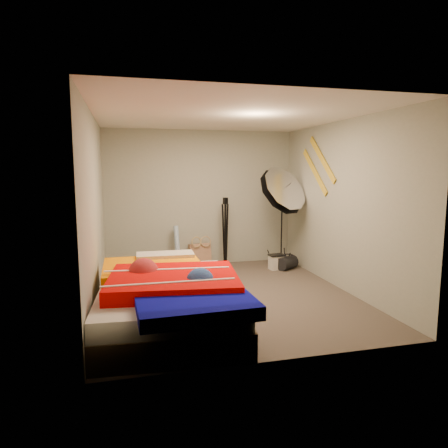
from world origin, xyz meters
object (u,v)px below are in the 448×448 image
object	(u,v)px
photo_umbrella	(281,192)
camera_tripod	(225,227)
wrapping_roll	(177,247)
camera_case	(277,262)
duffel_bag	(287,263)
bed	(169,298)
tote_bag	(200,254)

from	to	relation	value
photo_umbrella	camera_tripod	xyz separation A→B (m)	(-0.89, 0.45, -0.65)
wrapping_roll	camera_case	size ratio (longest dim) A/B	3.08
duffel_bag	camera_tripod	xyz separation A→B (m)	(-1.03, 0.46, 0.62)
wrapping_roll	bed	world-z (taller)	wrapping_roll
tote_bag	wrapping_roll	bearing A→B (deg)	-172.07
tote_bag	bed	xyz separation A→B (m)	(-0.88, -2.77, 0.12)
camera_case	wrapping_roll	bearing A→B (deg)	156.75
camera_tripod	bed	bearing A→B (deg)	-117.23
wrapping_roll	bed	bearing A→B (deg)	-99.39
bed	photo_umbrella	xyz separation A→B (m)	(2.20, 2.10, 1.06)
camera_tripod	photo_umbrella	bearing A→B (deg)	-26.84
tote_bag	photo_umbrella	size ratio (longest dim) A/B	0.21
wrapping_roll	camera_tripod	size ratio (longest dim) A/B	0.61
photo_umbrella	camera_tripod	bearing A→B (deg)	153.16
bed	camera_tripod	world-z (taller)	camera_tripod
duffel_bag	photo_umbrella	xyz separation A→B (m)	(-0.15, 0.01, 1.27)
duffel_bag	bed	xyz separation A→B (m)	(-2.35, -2.09, 0.21)
wrapping_roll	camera_case	bearing A→B (deg)	-16.49
tote_bag	bed	size ratio (longest dim) A/B	0.17
bed	photo_umbrella	world-z (taller)	photo_umbrella
camera_case	camera_tripod	distance (m)	1.12
camera_case	duffel_bag	distance (m)	0.19
bed	photo_umbrella	distance (m)	3.22
wrapping_roll	photo_umbrella	size ratio (longest dim) A/B	0.40
photo_umbrella	wrapping_roll	bearing A→B (deg)	163.07
bed	photo_umbrella	bearing A→B (deg)	43.68
wrapping_roll	photo_umbrella	distance (m)	2.10
photo_umbrella	camera_tripod	world-z (taller)	photo_umbrella
tote_bag	camera_tripod	xyz separation A→B (m)	(0.43, -0.22, 0.53)
tote_bag	wrapping_roll	world-z (taller)	wrapping_roll
photo_umbrella	bed	bearing A→B (deg)	-136.32
photo_umbrella	tote_bag	bearing A→B (deg)	153.04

